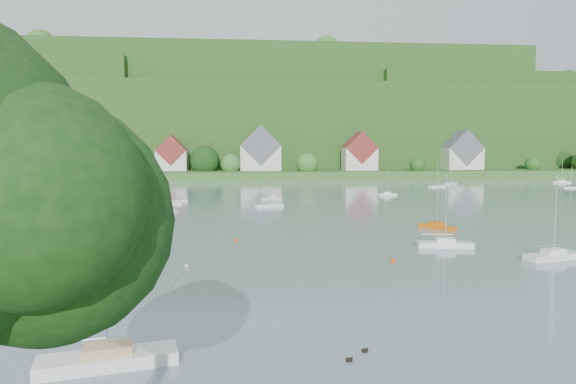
{
  "coord_description": "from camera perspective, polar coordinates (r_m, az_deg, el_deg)",
  "views": [
    {
      "loc": [
        -3.2,
        -17.06,
        12.03
      ],
      "look_at": [
        5.49,
        75.0,
        4.0
      ],
      "focal_mm": 31.8,
      "sensor_mm": 36.0,
      "label": 1
    }
  ],
  "objects": [
    {
      "name": "far_sailboat_cluster",
      "position": [
        133.33,
        -4.4,
        -0.07
      ],
      "size": [
        199.26,
        71.16,
        8.71
      ],
      "color": "silver",
      "rests_on": "ground"
    },
    {
      "name": "near_sailboat_6",
      "position": [
        58.98,
        -25.61,
        -6.86
      ],
      "size": [
        6.25,
        4.88,
        8.5
      ],
      "rotation": [
        0.0,
        0.0,
        0.57
      ],
      "color": "silver",
      "rests_on": "ground"
    },
    {
      "name": "forested_ridge",
      "position": [
        285.85,
        -4.71,
        7.12
      ],
      "size": [
        620.0,
        181.22,
        69.89
      ],
      "color": "#1E4415",
      "rests_on": "ground"
    },
    {
      "name": "near_sailboat_3",
      "position": [
        62.4,
        27.58,
        -6.28
      ],
      "size": [
        7.06,
        3.51,
        9.18
      ],
      "rotation": [
        0.0,
        0.0,
        0.25
      ],
      "color": "silver",
      "rests_on": "ground"
    },
    {
      "name": "village_building_4",
      "position": [
        227.08,
        18.89,
        4.08
      ],
      "size": [
        15.0,
        10.4,
        16.5
      ],
      "color": "beige",
      "rests_on": "far_shore_strip"
    },
    {
      "name": "mooring_buoy_1",
      "position": [
        53.05,
        -11.27,
        -8.24
      ],
      "size": [
        0.45,
        0.45,
        0.45
      ],
      "primitive_type": "sphere",
      "color": "silver",
      "rests_on": "ground"
    },
    {
      "name": "near_sailboat_5",
      "position": [
        79.23,
        16.36,
        -3.66
      ],
      "size": [
        4.63,
        5.58,
        7.71
      ],
      "rotation": [
        0.0,
        0.0,
        -0.95
      ],
      "color": "#C95D0B",
      "rests_on": "ground"
    },
    {
      "name": "village_building_3",
      "position": [
        208.72,
        7.98,
        4.2
      ],
      "size": [
        13.0,
        10.4,
        15.5
      ],
      "color": "beige",
      "rests_on": "far_shore_strip"
    },
    {
      "name": "duck_pair",
      "position": [
        31.13,
        7.75,
        -17.62
      ],
      "size": [
        1.64,
        1.47,
        0.3
      ],
      "color": "black",
      "rests_on": "ground"
    },
    {
      "name": "mooring_buoy_5",
      "position": [
        54.39,
        -17.28,
        -8.04
      ],
      "size": [
        0.38,
        0.38,
        0.38
      ],
      "primitive_type": "sphere",
      "color": "#F63D00",
      "rests_on": "ground"
    },
    {
      "name": "mooring_buoy_0",
      "position": [
        62.34,
        -24.81,
        -6.63
      ],
      "size": [
        0.43,
        0.43,
        0.43
      ],
      "primitive_type": "sphere",
      "color": "#F63D00",
      "rests_on": "ground"
    },
    {
      "name": "mooring_buoy_3",
      "position": [
        66.47,
        -5.86,
        -5.49
      ],
      "size": [
        0.42,
        0.42,
        0.42
      ],
      "primitive_type": "sphere",
      "color": "#F63D00",
      "rests_on": "ground"
    },
    {
      "name": "near_sailboat_1",
      "position": [
        57.2,
        -26.54,
        -7.28
      ],
      "size": [
        5.67,
        3.13,
        7.37
      ],
      "rotation": [
        0.0,
        0.0,
        -0.31
      ],
      "color": "#1A4793",
      "rests_on": "ground"
    },
    {
      "name": "near_sailboat_4",
      "position": [
        64.99,
        17.16,
        -5.52
      ],
      "size": [
        6.79,
        2.97,
        8.86
      ],
      "rotation": [
        0.0,
        0.0,
        -0.18
      ],
      "color": "silver",
      "rests_on": "ground"
    },
    {
      "name": "village_building_1",
      "position": [
        207.82,
        -12.84,
        3.94
      ],
      "size": [
        12.0,
        9.36,
        14.0
      ],
      "color": "beige",
      "rests_on": "far_shore_strip"
    },
    {
      "name": "near_sailboat_2",
      "position": [
        31.11,
        -19.48,
        -17.09
      ],
      "size": [
        7.72,
        3.66,
        10.05
      ],
      "rotation": [
        0.0,
        0.0,
        0.22
      ],
      "color": "silver",
      "rests_on": "ground"
    },
    {
      "name": "far_shore_strip",
      "position": [
        217.33,
        -4.55,
        2.17
      ],
      "size": [
        600.0,
        60.0,
        3.0
      ],
      "primitive_type": "cube",
      "color": "#2F5620",
      "rests_on": "ground"
    },
    {
      "name": "village_building_2",
      "position": [
        205.23,
        -3.12,
        4.47
      ],
      "size": [
        16.0,
        11.44,
        18.0
      ],
      "color": "beige",
      "rests_on": "far_shore_strip"
    },
    {
      "name": "village_building_0",
      "position": [
        210.54,
        -19.69,
        3.99
      ],
      "size": [
        14.0,
        10.4,
        16.0
      ],
      "color": "beige",
      "rests_on": "far_shore_strip"
    },
    {
      "name": "mooring_buoy_2",
      "position": [
        55.33,
        11.67,
        -7.7
      ],
      "size": [
        0.5,
        0.5,
        0.5
      ],
      "primitive_type": "sphere",
      "color": "#F63D00",
      "rests_on": "ground"
    }
  ]
}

